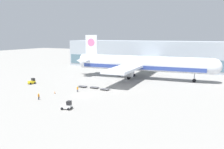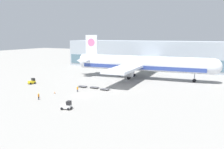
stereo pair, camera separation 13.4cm
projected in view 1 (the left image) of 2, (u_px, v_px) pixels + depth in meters
name	position (u px, v px, depth m)	size (l,w,h in m)	color
ground_plane	(83.00, 95.00, 71.00)	(400.00, 400.00, 0.00)	gray
terminal_building	(151.00, 55.00, 129.07)	(90.00, 18.20, 14.00)	#9EA8B2
airplane_main	(140.00, 64.00, 97.25)	(58.05, 48.53, 17.00)	silver
baggage_tug_foreground	(67.00, 106.00, 57.31)	(2.72, 2.16, 2.00)	silver
baggage_tug_mid	(32.00, 81.00, 87.31)	(2.19, 2.73, 2.00)	yellow
baggage_dolly_lead	(83.00, 86.00, 81.62)	(3.72, 1.59, 0.48)	#56565B
baggage_dolly_second	(94.00, 87.00, 80.08)	(3.72, 1.59, 0.48)	#56565B
baggage_dolly_third	(105.00, 89.00, 77.33)	(3.72, 1.59, 0.48)	#56565B
ground_crew_near	(77.00, 89.00, 75.00)	(0.57, 0.25, 1.69)	black
ground_crew_far	(39.00, 96.00, 65.76)	(0.23, 0.57, 1.79)	black
traffic_cone_near	(39.00, 96.00, 68.56)	(0.40, 0.40, 0.57)	black
traffic_cone_far	(55.00, 92.00, 73.14)	(0.40, 0.40, 0.71)	black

